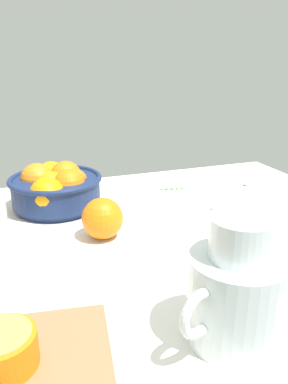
# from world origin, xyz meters

# --- Properties ---
(ground_plane) EXTENTS (1.20, 0.83, 0.03)m
(ground_plane) POSITION_xyz_m (0.00, 0.00, -0.01)
(ground_plane) COLOR white
(fruit_bowl) EXTENTS (0.22, 0.22, 0.11)m
(fruit_bowl) POSITION_xyz_m (-0.12, 0.22, 0.05)
(fruit_bowl) COLOR navy
(fruit_bowl) RESTS_ON ground_plane
(juice_pitcher) EXTENTS (0.16, 0.13, 0.18)m
(juice_pitcher) POSITION_xyz_m (0.04, -0.32, 0.06)
(juice_pitcher) COLOR white
(juice_pitcher) RESTS_ON ground_plane
(orange_half_0) EXTENTS (0.08, 0.08, 0.04)m
(orange_half_0) POSITION_xyz_m (-0.25, -0.29, 0.04)
(orange_half_0) COLOR orange
(orange_half_0) RESTS_ON cutting_board
(loose_orange_1) EXTENTS (0.08, 0.08, 0.08)m
(loose_orange_1) POSITION_xyz_m (-0.05, 0.02, 0.04)
(loose_orange_1) COLOR orange
(loose_orange_1) RESTS_ON ground_plane
(spoon) EXTENTS (0.14, 0.10, 0.01)m
(spoon) POSITION_xyz_m (0.45, 0.23, 0.00)
(spoon) COLOR silver
(spoon) RESTS_ON ground_plane
(herb_sprig_0) EXTENTS (0.09, 0.02, 0.01)m
(herb_sprig_0) POSITION_xyz_m (0.20, 0.25, 0.00)
(herb_sprig_0) COLOR #447B38
(herb_sprig_0) RESTS_ON ground_plane
(herb_sprig_1) EXTENTS (0.09, 0.01, 0.01)m
(herb_sprig_1) POSITION_xyz_m (0.26, 0.07, 0.00)
(herb_sprig_1) COLOR #4E7C34
(herb_sprig_1) RESTS_ON ground_plane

